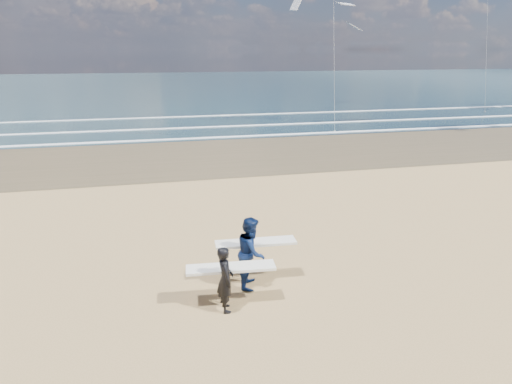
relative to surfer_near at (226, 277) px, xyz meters
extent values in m
cube|color=brown|center=(19.08, 17.62, -0.85)|extent=(220.00, 12.00, 0.01)
cube|color=#182D35|center=(19.08, 71.62, -0.84)|extent=(220.00, 100.00, 0.02)
cube|color=white|center=(19.08, 22.42, -0.80)|extent=(220.00, 0.50, 0.05)
cube|color=white|center=(19.08, 27.12, -0.80)|extent=(220.00, 0.50, 0.05)
cube|color=white|center=(19.08, 33.62, -0.80)|extent=(220.00, 0.50, 0.05)
imported|color=black|center=(-0.03, -0.06, -0.02)|extent=(0.41, 0.61, 1.66)
cube|color=white|center=(0.17, 0.29, 0.09)|extent=(2.24, 0.71, 0.07)
imported|color=#0B1B41|center=(0.85, 1.00, 0.12)|extent=(1.00, 1.13, 1.94)
cube|color=white|center=(1.05, 1.35, 0.23)|extent=(2.23, 0.66, 0.07)
cube|color=slate|center=(12.48, 22.98, -0.80)|extent=(0.12, 0.12, 0.10)
cube|color=slate|center=(31.93, 30.30, -0.80)|extent=(0.12, 0.12, 0.10)
camera|label=1|loc=(-1.58, -9.76, 5.24)|focal=32.00mm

